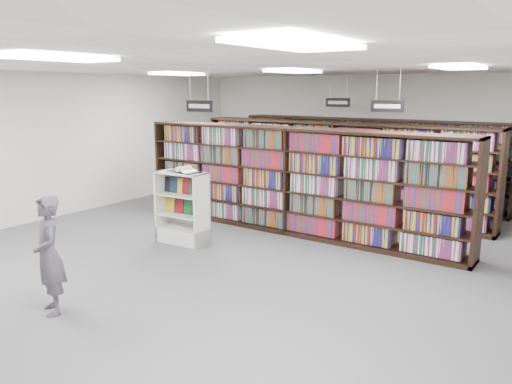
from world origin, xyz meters
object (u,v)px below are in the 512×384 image
Objects in this scene: open_book at (184,170)px; bookshelf_row_near at (292,181)px; endcap_display at (184,218)px; shopper at (49,255)px.

bookshelf_row_near is at bearing 61.75° from open_book.
bookshelf_row_near is 10.67× the size of open_book.
endcap_display is 0.91m from open_book.
open_book is (0.06, -0.01, 0.91)m from endcap_display.
endcap_display is at bearing 177.90° from open_book.
bookshelf_row_near reaches higher than shopper.
endcap_display is 3.31m from shopper.
endcap_display is (-1.32, -1.71, -0.58)m from bookshelf_row_near.
bookshelf_row_near reaches higher than open_book.
open_book is 3.33m from shopper.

